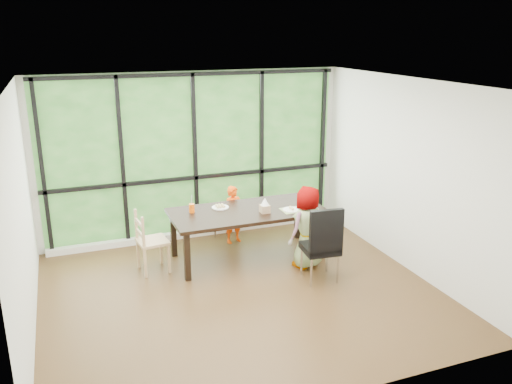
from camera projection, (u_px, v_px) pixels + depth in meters
ground at (241, 293)px, 6.88m from camera, size 5.00×5.00×0.00m
back_wall at (194, 156)px, 8.49m from camera, size 5.00×0.00×5.00m
foliage_backdrop at (195, 156)px, 8.47m from camera, size 4.80×0.02×2.65m
window_mullions at (195, 157)px, 8.43m from camera, size 4.80×0.06×2.65m
window_sill at (198, 233)px, 8.78m from camera, size 4.80×0.12×0.10m
dining_table at (247, 234)px, 7.86m from camera, size 2.27×1.08×0.75m
chair_window_leather at (222, 202)px, 8.76m from camera, size 0.46×0.46×1.08m
chair_interior_leather at (320, 243)px, 7.10m from camera, size 0.50×0.50×1.08m
chair_end_beech at (153, 241)px, 7.39m from camera, size 0.45×0.46×0.90m
child_toddler at (234, 214)px, 8.40m from camera, size 0.39×0.30×0.94m
child_older at (306, 227)px, 7.48m from camera, size 0.69×0.56×1.21m
placemat at (294, 210)px, 7.75m from camera, size 0.39×0.29×0.01m
plate_far at (220, 207)px, 7.84m from camera, size 0.26×0.26×0.02m
plate_near at (292, 210)px, 7.74m from camera, size 0.26×0.26×0.02m
orange_cup at (192, 208)px, 7.63m from camera, size 0.08×0.08×0.13m
green_cup at (314, 205)px, 7.77m from camera, size 0.08×0.08×0.12m
white_mug at (310, 198)px, 8.17m from camera, size 0.08×0.08×0.08m
tissue_box at (265, 209)px, 7.63m from camera, size 0.13×0.13×0.11m
crepe_rolls_far at (220, 206)px, 7.84m from camera, size 0.15×0.12×0.04m
crepe_rolls_near at (292, 208)px, 7.73m from camera, size 0.05×0.12×0.04m
straw_white at (192, 201)px, 7.60m from camera, size 0.01×0.04×0.20m
straw_pink at (314, 199)px, 7.74m from camera, size 0.01×0.04×0.20m
tissue at (265, 202)px, 7.60m from camera, size 0.12×0.12×0.11m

